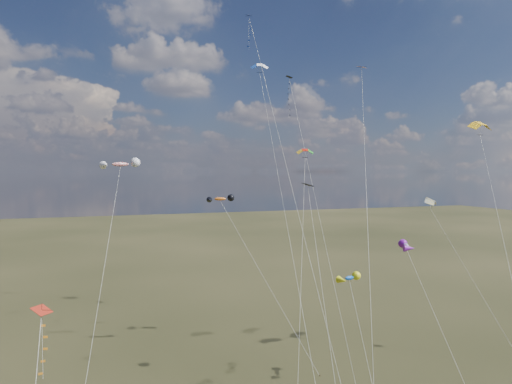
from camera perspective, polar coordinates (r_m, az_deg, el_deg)
name	(u,v)px	position (r m, az deg, el deg)	size (l,w,h in m)	color
diamond_black_high	(292,110)	(64.45, 4.55, 10.23)	(2.39, 21.88, 34.78)	black
diamond_navy_tall	(256,57)	(57.88, -0.03, 16.48)	(1.86, 23.68, 41.04)	#08164F
diamond_black_mid	(315,240)	(41.81, 7.45, -6.03)	(4.05, 14.59, 20.11)	black
diamond_red_low	(41,353)	(31.73, -25.25, -17.73)	(1.31, 11.31, 13.05)	#A62414
diamond_orange_center	(365,158)	(46.52, 13.47, 4.19)	(12.75, 22.50, 33.46)	#C46311
parafoil_yellow	(481,124)	(55.98, 26.26, 7.61)	(13.20, 19.71, 27.21)	gold
parafoil_blue_white	(260,66)	(68.66, 0.48, 15.45)	(7.24, 33.01, 37.46)	#1A4BB3
parafoil_striped	(431,200)	(58.16, 21.02, -0.95)	(7.25, 9.62, 18.53)	yellow
parafoil_tricolor	(305,152)	(55.77, 6.15, 5.03)	(7.85, 13.53, 24.35)	gold
novelty_orange_black	(221,200)	(53.73, -4.44, -0.96)	(9.44, 11.02, 18.52)	orange
novelty_white_purple	(406,246)	(46.67, 18.27, -6.45)	(1.55, 11.13, 14.54)	silver
novelty_redwhite_stripe	(120,165)	(51.73, -16.59, 3.28)	(6.37, 17.24, 22.69)	red
novelty_blue_yellow	(350,279)	(42.89, 11.61, -10.55)	(2.21, 7.98, 12.07)	blue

